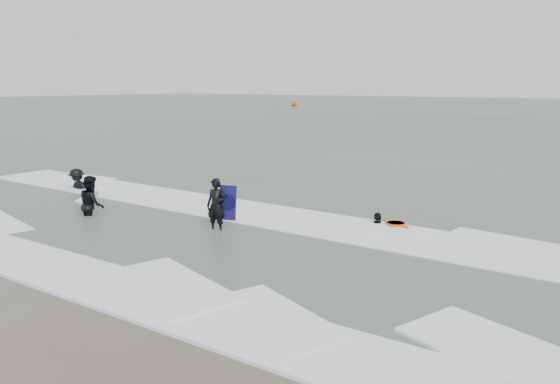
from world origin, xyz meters
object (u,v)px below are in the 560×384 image
Objects in this scene: surfer_wading at (93,216)px; buoy at (294,104)px; surfer_right_near at (378,226)px; surfer_breaker at (78,191)px; surfer_centre at (217,232)px.

buoy is (-40.75, 72.94, 0.42)m from surfer_wading.
buoy is (-48.61, 68.92, 0.42)m from surfer_right_near.
surfer_breaker is (-3.92, 2.21, 0.00)m from surfer_wading.
surfer_centre is 0.85× the size of surfer_wading.
surfer_right_near is at bearing 5.78° from surfer_breaker.
surfer_centre is 0.94× the size of buoy.
surfer_centre is 0.90× the size of surfer_breaker.
surfer_right_near is at bearing -54.81° from buoy.
buoy is at bearing 112.48° from surfer_centre.
surfer_centre reaches higher than surfer_right_near.
surfer_right_near is (3.38, 3.24, 0.00)m from surfer_centre.
surfer_wading is 83.55m from buoy.
surfer_right_near is (11.78, 1.81, 0.00)m from surfer_breaker.
buoy is at bearing 114.56° from surfer_breaker.
surfer_centre is 85.17m from buoy.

